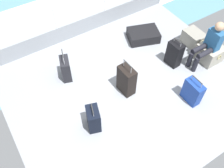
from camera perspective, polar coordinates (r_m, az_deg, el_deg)
name	(u,v)px	position (r m, az deg, el deg)	size (l,w,h in m)	color
ground_plane	(129,87)	(5.58, 3.91, -0.75)	(4.40, 5.20, 0.06)	gray
gunwale_port	(83,26)	(6.72, -6.79, 13.13)	(0.06, 5.20, 0.45)	gray
railing_port	(80,8)	(6.39, -7.28, 17.02)	(0.04, 4.20, 1.02)	silver
sea_wake	(63,16)	(8.13, -11.29, 15.17)	(12.00, 12.00, 0.01)	#598C9E
cargo_crate_0	(193,38)	(6.71, 18.20, 9.99)	(0.56, 0.38, 0.35)	gray
cargo_crate_1	(210,53)	(6.39, 21.52, 6.66)	(0.55, 0.50, 0.41)	#9E9989
passenger_seated	(209,44)	(6.02, 21.39, 8.61)	(0.34, 0.66, 1.11)	#26598C
suitcase_0	(126,80)	(5.22, 3.34, 0.87)	(0.40, 0.26, 0.87)	black
suitcase_1	(93,119)	(4.78, -4.29, -7.95)	(0.41, 0.33, 0.63)	black
suitcase_2	(143,35)	(6.60, 7.21, 11.09)	(0.78, 0.91, 0.25)	black
suitcase_3	(66,69)	(5.61, -10.58, 3.48)	(0.42, 0.30, 0.76)	black
suitcase_4	(192,92)	(5.37, 18.01, -1.72)	(0.41, 0.21, 0.67)	navy
suitcase_5	(174,54)	(5.95, 14.11, 6.73)	(0.36, 0.24, 0.73)	black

